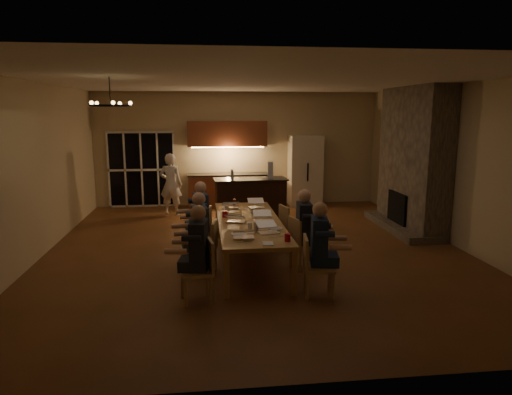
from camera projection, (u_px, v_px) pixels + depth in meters
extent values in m
plane|color=brown|center=(256.00, 250.00, 8.90)|extent=(9.00, 9.00, 0.00)
cube|color=tan|center=(237.00, 149.00, 13.02)|extent=(8.00, 0.04, 3.20)
cube|color=tan|center=(33.00, 171.00, 8.15)|extent=(0.04, 9.00, 3.20)
cube|color=tan|center=(456.00, 165.00, 9.07)|extent=(0.04, 9.00, 3.20)
cube|color=white|center=(256.00, 80.00, 8.31)|extent=(8.00, 9.00, 0.04)
cube|color=black|center=(142.00, 170.00, 12.77)|extent=(1.86, 0.08, 2.10)
cube|color=#6A6053|center=(413.00, 159.00, 10.20)|extent=(0.58, 2.50, 3.20)
cube|color=beige|center=(305.00, 171.00, 12.99)|extent=(0.90, 0.68, 2.00)
cube|color=#A28041|center=(249.00, 241.00, 8.14)|extent=(1.10, 3.33, 0.75)
cube|color=black|center=(250.00, 201.00, 11.00)|extent=(1.78, 0.78, 1.08)
imported|color=white|center=(171.00, 184.00, 11.80)|extent=(0.67, 0.52, 1.61)
torus|color=black|center=(111.00, 106.00, 7.32)|extent=(0.65, 0.65, 0.03)
cylinder|color=white|center=(250.00, 225.00, 7.55)|extent=(0.08, 0.08, 0.10)
cylinder|color=white|center=(253.00, 211.00, 8.66)|extent=(0.08, 0.08, 0.10)
cylinder|color=white|center=(227.00, 208.00, 8.87)|extent=(0.08, 0.08, 0.10)
cylinder|color=red|center=(288.00, 238.00, 6.78)|extent=(0.09, 0.09, 0.12)
cylinder|color=red|center=(225.00, 214.00, 8.34)|extent=(0.10, 0.10, 0.12)
cylinder|color=#B2B2B7|center=(256.00, 227.00, 7.40)|extent=(0.07, 0.07, 0.12)
cylinder|color=#3F0F0C|center=(234.00, 202.00, 9.46)|extent=(0.06, 0.06, 0.12)
cylinder|color=#B2B2B7|center=(269.00, 213.00, 8.39)|extent=(0.06, 0.06, 0.12)
cylinder|color=white|center=(275.00, 228.00, 7.51)|extent=(0.24, 0.24, 0.02)
cylinder|color=white|center=(239.00, 234.00, 7.17)|extent=(0.27, 0.27, 0.02)
cylinder|color=white|center=(265.00, 211.00, 8.85)|extent=(0.23, 0.23, 0.02)
cube|color=white|center=(268.00, 244.00, 6.66)|extent=(0.16, 0.22, 0.01)
cylinder|color=#99999E|center=(232.00, 174.00, 10.77)|extent=(0.07, 0.07, 0.24)
cube|color=silver|center=(270.00, 170.00, 10.89)|extent=(0.14, 0.14, 0.40)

